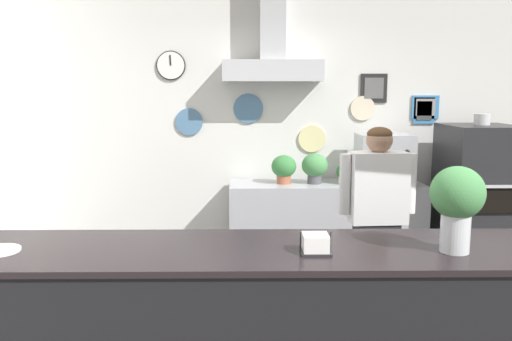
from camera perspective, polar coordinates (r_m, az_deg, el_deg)
name	(u,v)px	position (r m, az deg, el deg)	size (l,w,h in m)	color
back_wall_assembly	(280,107)	(5.14, 2.62, 6.91)	(5.07, 2.79, 3.06)	gray
back_prep_counter	(325,231)	(5.11, 7.55, -6.53)	(1.82, 0.55, 0.92)	#A3A5AD
pizza_oven	(476,205)	(5.24, 22.86, -3.49)	(0.61, 0.76, 1.58)	#232326
shop_worker	(376,226)	(3.88, 12.97, -5.90)	(0.56, 0.25, 1.54)	#232328
espresso_machine	(384,159)	(5.05, 13.76, 1.18)	(0.49, 0.51, 0.47)	#A3A5AD
potted_thyme	(284,168)	(4.93, 3.05, 0.30)	(0.23, 0.23, 0.27)	#9E563D
potted_sage	(344,173)	(5.01, 9.59, -0.29)	(0.15, 0.15, 0.18)	beige
potted_oregano	(315,167)	(4.95, 6.40, 0.42)	(0.24, 0.24, 0.28)	#4C4C51
napkin_holder	(315,244)	(2.47, 6.49, -7.98)	(0.15, 0.14, 0.10)	#262628
basil_vase	(457,202)	(2.59, 21.02, -3.26)	(0.25, 0.25, 0.40)	silver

